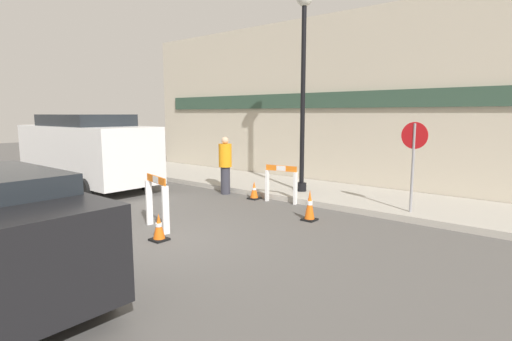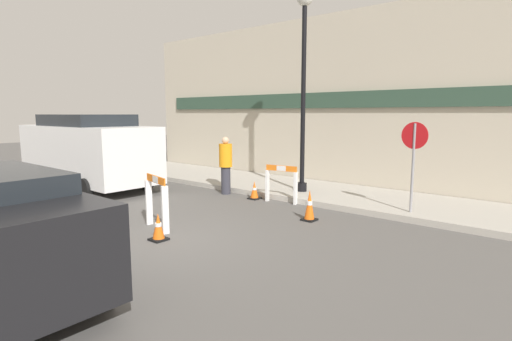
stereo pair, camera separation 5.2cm
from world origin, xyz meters
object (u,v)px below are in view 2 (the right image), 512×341
at_px(streetlamp_post, 304,65).
at_px(stop_sign, 414,152).
at_px(work_van, 88,148).
at_px(person_worker, 226,164).

relative_size(streetlamp_post, stop_sign, 2.72).
height_order(stop_sign, work_van, work_van).
relative_size(stop_sign, person_worker, 1.20).
distance_m(stop_sign, work_van, 9.71).
bearing_deg(streetlamp_post, stop_sign, -8.37).
bearing_deg(person_worker, work_van, -116.27).
relative_size(stop_sign, work_van, 0.37).
bearing_deg(streetlamp_post, work_van, -151.56).
bearing_deg(stop_sign, work_van, 20.81).
height_order(person_worker, work_van, work_van).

